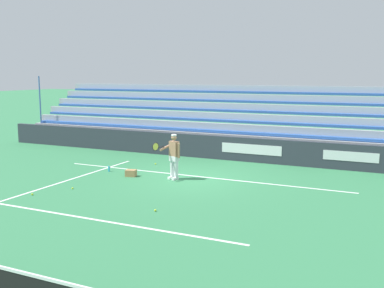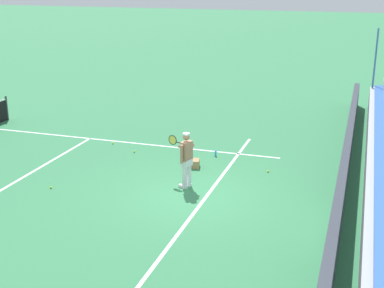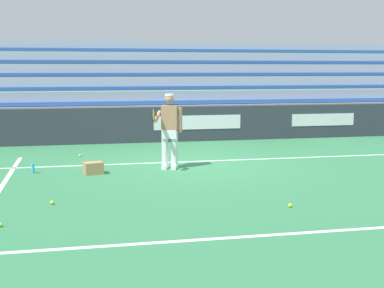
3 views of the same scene
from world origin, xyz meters
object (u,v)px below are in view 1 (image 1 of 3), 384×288
(ball_box_cardboard, at_px, (131,173))
(water_bottle, at_px, (109,169))
(tennis_ball_midcourt, at_px, (32,194))
(tennis_player, at_px, (174,156))
(tennis_ball_far_left, at_px, (72,188))
(tennis_ball_on_baseline, at_px, (155,210))
(tennis_ball_by_box, at_px, (155,164))

(ball_box_cardboard, xyz_separation_m, water_bottle, (1.30, -0.36, -0.02))
(ball_box_cardboard, distance_m, tennis_ball_midcourt, 4.01)
(tennis_player, height_order, tennis_ball_midcourt, tennis_player)
(tennis_ball_far_left, relative_size, tennis_ball_on_baseline, 1.00)
(tennis_player, xyz_separation_m, tennis_ball_by_box, (2.02, -2.14, -0.86))
(tennis_ball_midcourt, bearing_deg, tennis_ball_on_baseline, -177.71)
(tennis_ball_on_baseline, relative_size, water_bottle, 0.30)
(tennis_ball_on_baseline, distance_m, water_bottle, 5.92)
(tennis_ball_on_baseline, distance_m, tennis_ball_midcourt, 4.57)
(tennis_ball_on_baseline, height_order, tennis_ball_midcourt, same)
(ball_box_cardboard, bearing_deg, tennis_player, -170.72)
(tennis_ball_midcourt, bearing_deg, ball_box_cardboard, -111.00)
(tennis_player, xyz_separation_m, water_bottle, (3.04, -0.08, -0.78))
(tennis_ball_by_box, bearing_deg, tennis_ball_on_baseline, 119.68)
(ball_box_cardboard, height_order, tennis_ball_by_box, ball_box_cardboard)
(tennis_ball_on_baseline, bearing_deg, ball_box_cardboard, -48.70)
(tennis_ball_far_left, bearing_deg, ball_box_cardboard, -106.58)
(water_bottle, bearing_deg, tennis_ball_on_baseline, 138.49)
(tennis_ball_far_left, bearing_deg, tennis_ball_on_baseline, 165.41)
(tennis_player, relative_size, tennis_ball_far_left, 25.98)
(ball_box_cardboard, xyz_separation_m, tennis_ball_by_box, (0.28, -2.43, -0.10))
(tennis_ball_midcourt, distance_m, water_bottle, 4.11)
(ball_box_cardboard, xyz_separation_m, tennis_ball_midcourt, (1.44, 3.74, -0.10))
(tennis_player, relative_size, tennis_ball_on_baseline, 25.98)
(tennis_player, bearing_deg, tennis_ball_far_left, 48.64)
(tennis_ball_on_baseline, bearing_deg, tennis_player, -70.07)
(water_bottle, bearing_deg, ball_box_cardboard, 164.55)
(tennis_ball_far_left, distance_m, tennis_ball_midcourt, 1.37)
(tennis_ball_midcourt, bearing_deg, tennis_ball_by_box, -100.58)
(tennis_player, bearing_deg, tennis_ball_by_box, -46.71)
(tennis_player, bearing_deg, ball_box_cardboard, 9.28)
(tennis_player, bearing_deg, water_bottle, -1.44)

